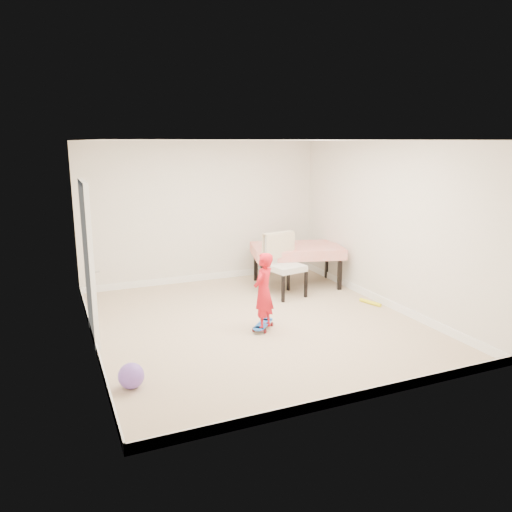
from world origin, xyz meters
name	(u,v)px	position (x,y,z in m)	size (l,w,h in m)	color
ground	(255,323)	(0.00, 0.00, 0.00)	(5.00, 5.00, 0.00)	tan
ceiling	(255,142)	(0.00, 0.00, 2.58)	(4.50, 5.00, 0.04)	white
wall_back	(203,213)	(0.00, 2.48, 1.30)	(4.50, 0.04, 2.60)	silver
wall_front	(356,279)	(0.00, -2.48, 1.30)	(4.50, 0.04, 2.60)	silver
wall_left	(89,248)	(-2.23, 0.00, 1.30)	(0.04, 5.00, 2.60)	silver
wall_right	(385,225)	(2.23, 0.00, 1.30)	(0.04, 5.00, 2.60)	silver
door	(89,264)	(-2.22, 0.30, 1.02)	(0.10, 0.94, 2.11)	white
baseboard_back	(204,277)	(0.00, 2.49, 0.06)	(4.50, 0.02, 0.12)	white
baseboard_front	(351,398)	(0.00, -2.49, 0.06)	(4.50, 0.02, 0.12)	white
baseboard_left	(95,342)	(-2.24, 0.00, 0.06)	(0.02, 5.00, 0.12)	white
baseboard_right	(381,300)	(2.24, 0.00, 0.06)	(0.02, 5.00, 0.12)	white
dining_table	(296,265)	(1.47, 1.52, 0.37)	(1.58, 1.00, 0.74)	red
dining_chair	(286,266)	(0.99, 0.98, 0.54)	(0.58, 0.66, 1.08)	beige
skateboard	(263,326)	(0.01, -0.27, 0.04)	(0.54, 0.20, 0.08)	blue
child	(263,294)	(-0.02, -0.34, 0.54)	(0.39, 0.26, 1.08)	red
balloon	(131,376)	(-1.99, -1.30, 0.14)	(0.28, 0.28, 0.28)	#7D54CA
foam_toy	(370,302)	(2.06, 0.05, 0.03)	(0.06, 0.06, 0.40)	yellow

